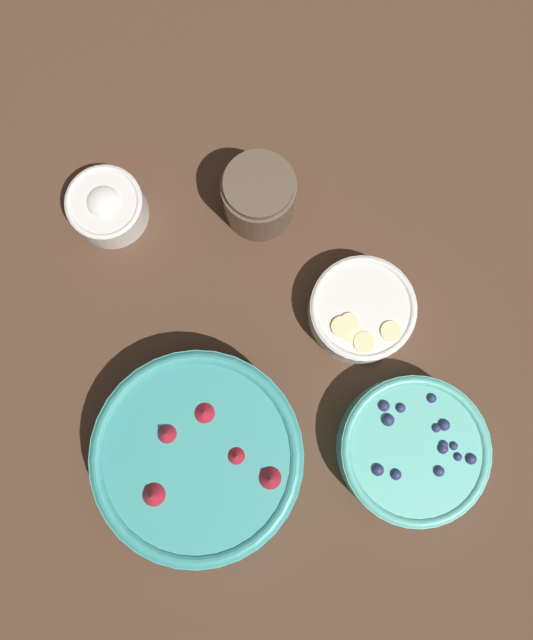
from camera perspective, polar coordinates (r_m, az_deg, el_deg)
name	(u,v)px	position (r m, az deg, el deg)	size (l,w,h in m)	color
ground_plane	(275,339)	(0.84, 0.74, -1.76)	(4.00, 4.00, 0.00)	#4C3323
bowl_strawberries	(199,456)	(0.80, -6.22, -12.25)	(0.26, 0.26, 0.10)	teal
bowl_blueberries	(413,450)	(0.82, 13.21, -11.47)	(0.18, 0.18, 0.07)	#56B7A8
bowl_bananas	(362,310)	(0.83, 8.68, 0.88)	(0.14, 0.14, 0.05)	silver
bowl_cream	(107,206)	(0.87, -14.38, 10.03)	(0.10, 0.10, 0.06)	silver
jar_chocolate	(259,197)	(0.84, -0.69, 11.17)	(0.10, 0.10, 0.10)	brown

